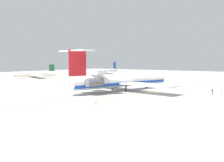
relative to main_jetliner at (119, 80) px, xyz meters
name	(u,v)px	position (x,y,z in m)	size (l,w,h in m)	color
ground	(153,92)	(3.60, -10.27, -3.48)	(332.76, 332.76, 0.00)	#B7B5AD
main_jetliner	(119,80)	(0.00, 0.00, 0.00)	(43.40, 38.75, 12.77)	white
airliner_mid_right	(33,74)	(19.98, 73.02, -1.25)	(24.76, 24.85, 7.59)	silver
airliner_far_right	(106,72)	(61.63, 53.98, -0.85)	(29.91, 29.73, 8.95)	white
ground_crew_near_nose	(212,91)	(9.57, -26.17, -2.41)	(0.27, 0.42, 1.69)	black
ground_crew_near_tail	(222,89)	(15.14, -27.48, -2.42)	(0.42, 0.27, 1.68)	black
ground_crew_portside	(131,81)	(26.20, 12.24, -2.40)	(0.35, 0.31, 1.71)	black
safety_cone_nose	(96,103)	(-22.57, -9.48, -3.21)	(0.40, 0.40, 0.55)	#EA590F
taxiway_centreline	(145,93)	(1.20, -8.86, -3.48)	(108.67, 0.36, 0.01)	gold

